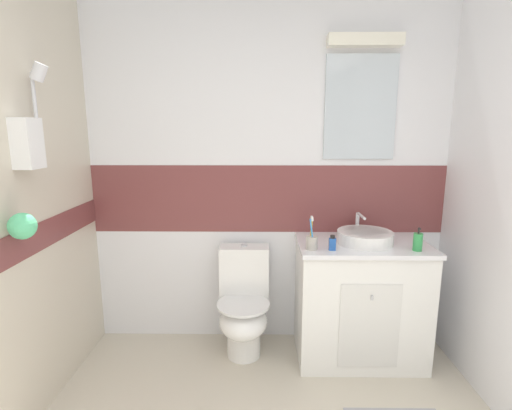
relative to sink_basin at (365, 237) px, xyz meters
The scene contains 7 objects.
wall_back_tiled 0.81m from the sink_basin, 152.98° to the left, with size 3.20×0.20×2.50m.
vanity_cabinet 0.47m from the sink_basin, 118.58° to the left, with size 0.88×0.56×0.85m.
sink_basin is the anchor object (origin of this frame).
toilet 0.98m from the sink_basin, behind, with size 0.37×0.50×0.79m.
toothbrush_cup 0.41m from the sink_basin, 158.86° to the right, with size 0.07×0.07×0.22m.
soap_dispenser 0.33m from the sink_basin, 29.14° to the right, with size 0.06×0.06×0.15m.
perfume_flask_small 0.30m from the sink_basin, 147.03° to the right, with size 0.04×0.03×0.10m.
Camera 1 is at (-0.05, -0.38, 1.61)m, focal length 26.79 mm.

